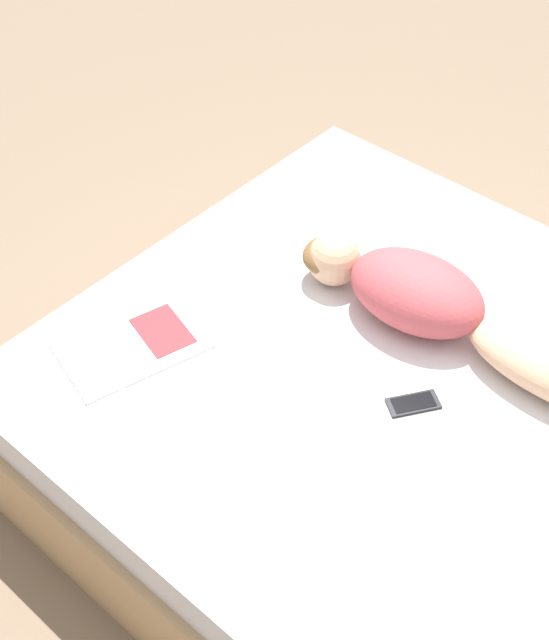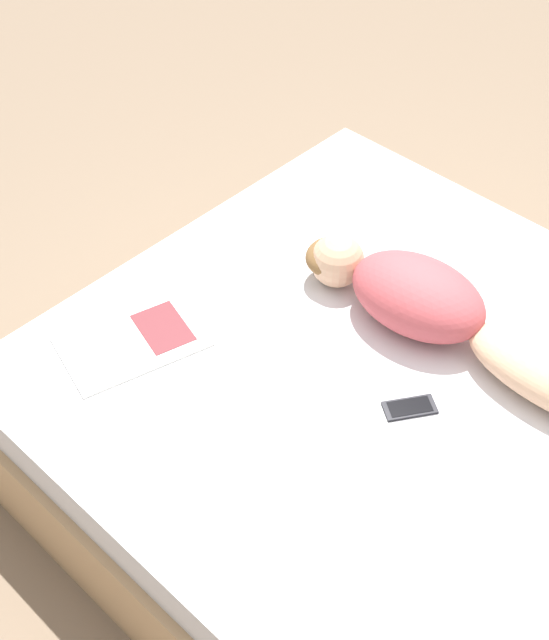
% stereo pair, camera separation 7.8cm
% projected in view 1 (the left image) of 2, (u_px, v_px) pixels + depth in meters
% --- Properties ---
extents(ground_plane, '(12.00, 12.00, 0.00)m').
position_uv_depth(ground_plane, '(404.00, 488.00, 3.04)').
color(ground_plane, '#7A6651').
extents(bed, '(1.95, 2.25, 0.51)m').
position_uv_depth(bed, '(412.00, 442.00, 2.86)').
color(bed, tan).
rests_on(bed, ground_plane).
extents(person, '(0.39, 1.28, 0.22)m').
position_uv_depth(person, '(463.00, 317.00, 2.76)').
color(person, tan).
rests_on(person, bed).
extents(open_magazine, '(0.50, 0.40, 0.01)m').
position_uv_depth(open_magazine, '(133.00, 344.00, 2.80)').
color(open_magazine, white).
rests_on(open_magazine, bed).
extents(cell_phone, '(0.17, 0.15, 0.01)m').
position_uv_depth(cell_phone, '(413.00, 403.00, 2.63)').
color(cell_phone, black).
rests_on(cell_phone, bed).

